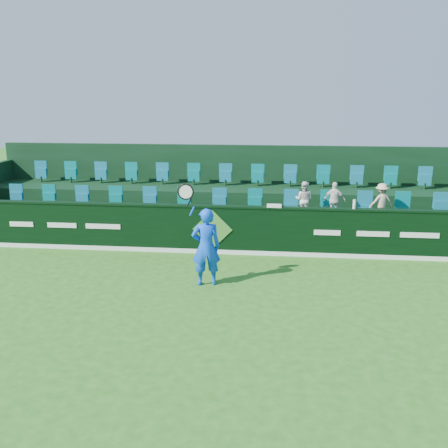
# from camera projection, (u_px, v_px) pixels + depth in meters

# --- Properties ---
(ground) EXTENTS (60.00, 60.00, 0.00)m
(ground) POSITION_uv_depth(u_px,v_px,m) (188.00, 313.00, 10.10)
(ground) COLOR #226518
(ground) RESTS_ON ground
(sponsor_hoarding) EXTENTS (16.00, 0.25, 1.35)m
(sponsor_hoarding) POSITION_uv_depth(u_px,v_px,m) (213.00, 229.00, 13.78)
(sponsor_hoarding) COLOR black
(sponsor_hoarding) RESTS_ON ground
(stand_tier_front) EXTENTS (16.00, 2.00, 0.80)m
(stand_tier_front) POSITION_uv_depth(u_px,v_px,m) (218.00, 229.00, 14.91)
(stand_tier_front) COLOR black
(stand_tier_front) RESTS_ON ground
(stand_tier_back) EXTENTS (16.00, 1.80, 1.30)m
(stand_tier_back) POSITION_uv_depth(u_px,v_px,m) (224.00, 207.00, 16.67)
(stand_tier_back) COLOR black
(stand_tier_back) RESTS_ON ground
(stand_rear) EXTENTS (16.00, 4.10, 2.60)m
(stand_rear) POSITION_uv_depth(u_px,v_px,m) (226.00, 187.00, 16.96)
(stand_rear) COLOR black
(stand_rear) RESTS_ON ground
(seat_row_front) EXTENTS (13.50, 0.50, 0.60)m
(seat_row_front) POSITION_uv_depth(u_px,v_px,m) (219.00, 203.00, 15.11)
(seat_row_front) COLOR #136A81
(seat_row_front) RESTS_ON stand_tier_front
(seat_row_back) EXTENTS (13.50, 0.50, 0.60)m
(seat_row_back) POSITION_uv_depth(u_px,v_px,m) (225.00, 177.00, 16.72)
(seat_row_back) COLOR #136A81
(seat_row_back) RESTS_ON stand_tier_back
(tennis_player) EXTENTS (1.05, 0.57, 2.46)m
(tennis_player) POSITION_uv_depth(u_px,v_px,m) (206.00, 246.00, 11.40)
(tennis_player) COLOR blue
(tennis_player) RESTS_ON ground
(spectator_left) EXTENTS (0.62, 0.55, 1.07)m
(spectator_left) POSITION_uv_depth(u_px,v_px,m) (304.00, 200.00, 14.43)
(spectator_left) COLOR silver
(spectator_left) RESTS_ON stand_tier_front
(spectator_middle) EXTENTS (0.67, 0.39, 1.06)m
(spectator_middle) POSITION_uv_depth(u_px,v_px,m) (335.00, 200.00, 14.35)
(spectator_middle) COLOR white
(spectator_middle) RESTS_ON stand_tier_front
(spectator_right) EXTENTS (0.76, 0.55, 1.05)m
(spectator_right) POSITION_uv_depth(u_px,v_px,m) (381.00, 202.00, 14.21)
(spectator_right) COLOR #C9B38E
(spectator_right) RESTS_ON stand_tier_front
(towel) EXTENTS (0.39, 0.25, 0.06)m
(towel) POSITION_uv_depth(u_px,v_px,m) (274.00, 206.00, 13.43)
(towel) COLOR white
(towel) RESTS_ON sponsor_hoarding
(drinks_bottle) EXTENTS (0.08, 0.08, 0.25)m
(drinks_bottle) POSITION_uv_depth(u_px,v_px,m) (354.00, 204.00, 13.19)
(drinks_bottle) COLOR silver
(drinks_bottle) RESTS_ON sponsor_hoarding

